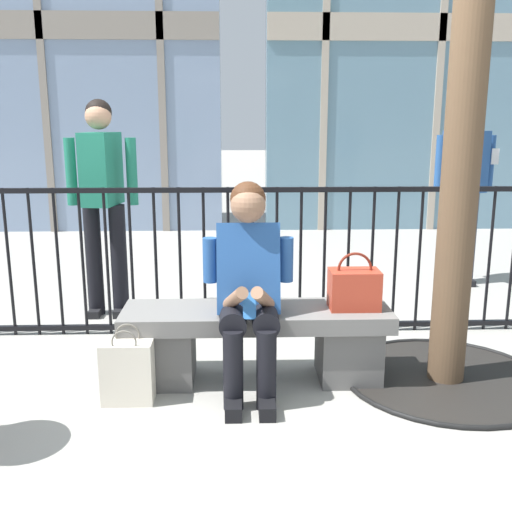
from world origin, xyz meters
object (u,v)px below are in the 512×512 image
at_px(shopping_bag, 128,371).
at_px(handbag_on_bench, 354,288).
at_px(seated_person_with_phone, 249,282).
at_px(bystander_further_back, 463,181).
at_px(bystander_at_railing, 103,192).
at_px(stone_bench, 257,337).

bearing_deg(shopping_bag, handbag_on_bench, 11.46).
xyz_separation_m(seated_person_with_phone, shopping_bag, (-0.68, -0.15, -0.47)).
bearing_deg(bystander_further_back, bystander_at_railing, -165.61).
bearing_deg(shopping_bag, seated_person_with_phone, 12.19).
xyz_separation_m(seated_person_with_phone, bystander_at_railing, (-1.11, 1.43, 0.35)).
distance_m(seated_person_with_phone, bystander_further_back, 3.08).
xyz_separation_m(handbag_on_bench, bystander_at_railing, (-1.74, 1.31, 0.43)).
relative_size(shopping_bag, bystander_further_back, 0.26).
xyz_separation_m(shopping_bag, bystander_further_back, (2.75, 2.39, 0.82)).
bearing_deg(bystander_at_railing, handbag_on_bench, -36.94).
bearing_deg(seated_person_with_phone, handbag_on_bench, 10.66).
relative_size(handbag_on_bench, shopping_bag, 0.77).
bearing_deg(bystander_further_back, stone_bench, -133.63).
height_order(seated_person_with_phone, handbag_on_bench, seated_person_with_phone).
distance_m(seated_person_with_phone, handbag_on_bench, 0.65).
relative_size(stone_bench, seated_person_with_phone, 1.32).
distance_m(shopping_bag, bystander_at_railing, 1.83).
bearing_deg(stone_bench, shopping_bag, -159.32).
relative_size(handbag_on_bench, bystander_at_railing, 0.20).
bearing_deg(seated_person_with_phone, bystander_at_railing, 127.92).
distance_m(bystander_at_railing, bystander_further_back, 3.29).
height_order(shopping_bag, bystander_at_railing, bystander_at_railing).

